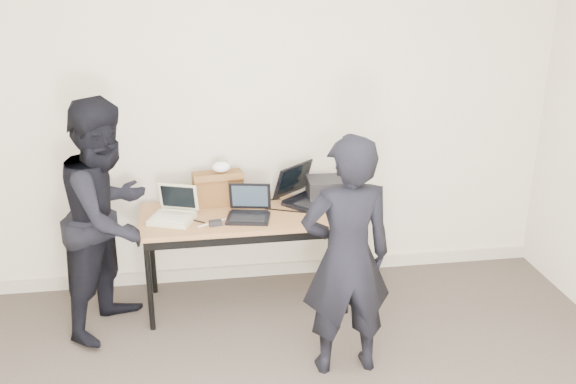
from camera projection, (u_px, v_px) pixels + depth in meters
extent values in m
cube|color=beige|center=(261.00, 112.00, 4.79)|extent=(4.50, 0.05, 2.70)
cube|color=#946238|center=(245.00, 216.00, 4.58)|extent=(1.51, 0.66, 0.03)
cylinder|color=black|center=(149.00, 285.00, 4.36)|extent=(0.04, 0.04, 0.68)
cylinder|color=black|center=(347.00, 270.00, 4.56)|extent=(0.04, 0.04, 0.68)
cylinder|color=black|center=(152.00, 252.00, 4.85)|extent=(0.04, 0.04, 0.68)
cylinder|color=black|center=(330.00, 240.00, 5.05)|extent=(0.04, 0.04, 0.68)
cube|color=black|center=(250.00, 239.00, 4.34)|extent=(1.40, 0.03, 0.06)
cube|color=beige|center=(172.00, 219.00, 4.43)|extent=(0.35, 0.32, 0.03)
cube|color=beige|center=(170.00, 218.00, 4.40)|extent=(0.26, 0.20, 0.01)
cube|color=beige|center=(178.00, 197.00, 4.52)|extent=(0.28, 0.14, 0.20)
cube|color=black|center=(178.00, 197.00, 4.51)|extent=(0.24, 0.12, 0.16)
cube|color=beige|center=(178.00, 210.00, 4.54)|extent=(0.24, 0.11, 0.02)
cube|color=black|center=(248.00, 218.00, 4.46)|extent=(0.33, 0.28, 0.02)
cube|color=black|center=(248.00, 218.00, 4.43)|extent=(0.26, 0.17, 0.01)
cube|color=black|center=(250.00, 196.00, 4.55)|extent=(0.30, 0.12, 0.21)
cube|color=#26333F|center=(250.00, 196.00, 4.55)|extent=(0.26, 0.10, 0.17)
cube|color=black|center=(250.00, 211.00, 4.56)|extent=(0.26, 0.07, 0.01)
cube|color=black|center=(311.00, 201.00, 4.76)|extent=(0.45, 0.44, 0.02)
cube|color=black|center=(314.00, 200.00, 4.74)|extent=(0.32, 0.31, 0.01)
cube|color=black|center=(293.00, 179.00, 4.82)|extent=(0.34, 0.31, 0.25)
cube|color=black|center=(294.00, 179.00, 4.81)|extent=(0.28, 0.26, 0.20)
cube|color=black|center=(297.00, 196.00, 4.84)|extent=(0.26, 0.23, 0.02)
cube|color=brown|center=(218.00, 188.00, 4.71)|extent=(0.37, 0.20, 0.24)
cube|color=brown|center=(219.00, 178.00, 4.62)|extent=(0.37, 0.11, 0.07)
cube|color=brown|center=(239.00, 189.00, 4.75)|extent=(0.03, 0.10, 0.02)
ellipsoid|color=white|center=(221.00, 167.00, 4.66)|extent=(0.14, 0.11, 0.08)
cube|color=black|center=(327.00, 189.00, 4.80)|extent=(0.30, 0.25, 0.17)
cube|color=black|center=(215.00, 223.00, 4.37)|extent=(0.09, 0.07, 0.03)
cube|color=silver|center=(248.00, 220.00, 4.46)|extent=(0.21, 0.14, 0.01)
cube|color=black|center=(264.00, 201.00, 4.80)|extent=(0.25, 0.04, 0.01)
cube|color=black|center=(287.00, 211.00, 4.61)|extent=(0.31, 0.14, 0.01)
cube|color=black|center=(185.00, 218.00, 4.48)|extent=(0.27, 0.21, 0.01)
cube|color=black|center=(316.00, 207.00, 4.68)|extent=(0.14, 0.23, 0.01)
cube|color=silver|center=(216.00, 222.00, 4.42)|extent=(0.25, 0.15, 0.01)
imported|color=black|center=(347.00, 258.00, 3.81)|extent=(0.57, 0.38, 1.53)
imported|color=black|center=(109.00, 217.00, 4.27)|extent=(0.91, 0.98, 1.63)
cube|color=#B5AD96|center=(264.00, 269.00, 5.21)|extent=(4.50, 0.03, 0.10)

